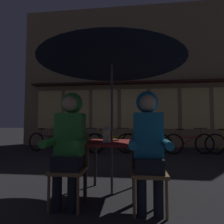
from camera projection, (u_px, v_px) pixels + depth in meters
name	position (u px, v px, depth m)	size (l,w,h in m)	color
ground_plane	(112.00, 194.00, 2.54)	(60.00, 60.00, 0.00)	#232326
cafe_table	(112.00, 149.00, 2.58)	(0.72, 0.72, 0.74)	maroon
patio_umbrella	(112.00, 52.00, 2.66)	(2.10, 2.10, 2.31)	#4C4C51
lantern	(107.00, 134.00, 2.48)	(0.11, 0.11, 0.23)	white
chair_left	(71.00, 164.00, 2.26)	(0.40, 0.40, 0.87)	olive
chair_right	(148.00, 166.00, 2.15)	(0.40, 0.40, 0.87)	olive
person_left_hooded	(70.00, 136.00, 2.22)	(0.45, 0.56, 1.40)	black
person_right_hooded	(148.00, 137.00, 2.11)	(0.45, 0.56, 1.40)	black
shopfront_building	(134.00, 76.00, 8.03)	(10.00, 0.93, 6.20)	#937A56
bicycle_nearest	(48.00, 142.00, 6.23)	(1.65, 0.44, 0.84)	black
bicycle_second	(79.00, 142.00, 6.11)	(1.67, 0.31, 0.84)	black
bicycle_third	(111.00, 143.00, 5.94)	(1.67, 0.24, 0.84)	black
bicycle_fourth	(145.00, 143.00, 5.94)	(1.65, 0.40, 0.84)	black
bicycle_fifth	(189.00, 143.00, 5.77)	(1.67, 0.30, 0.84)	black
book	(111.00, 140.00, 2.68)	(0.20, 0.14, 0.02)	olive
potted_plant	(65.00, 135.00, 6.72)	(0.60, 0.60, 0.92)	brown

